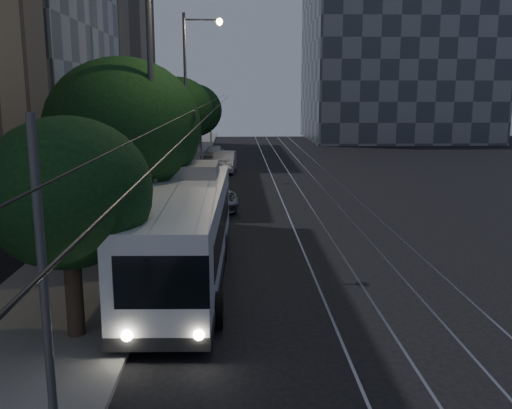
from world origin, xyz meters
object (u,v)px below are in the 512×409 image
object	(u,v)px
car_white_c	(224,162)
streetlamp_near	(164,74)
car_white_b	(207,174)
streetlamp_far	(192,83)
car_white_a	(205,183)
car_white_d	(214,153)
trolleybus	(185,232)
pickup_silver	(201,193)

from	to	relation	value
car_white_c	streetlamp_near	distance (m)	25.50
car_white_b	streetlamp_far	distance (m)	6.45
car_white_a	car_white_c	bearing A→B (deg)	91.71
car_white_a	car_white_d	size ratio (longest dim) A/B	0.85
car_white_c	streetlamp_far	xyz separation A→B (m)	(-2.09, -4.23, 5.99)
car_white_a	car_white_b	xyz separation A→B (m)	(0.00, 3.04, 0.11)
car_white_d	streetlamp_near	distance (m)	32.25
car_white_c	streetlamp_near	world-z (taller)	streetlamp_near
car_white_d	streetlamp_near	xyz separation A→B (m)	(-0.47, -31.66, 6.12)
trolleybus	car_white_b	distance (m)	19.72
car_white_d	streetlamp_far	world-z (taller)	streetlamp_far
trolleybus	pickup_silver	distance (m)	11.99
car_white_b	streetlamp_far	size ratio (longest dim) A/B	0.43
trolleybus	car_white_a	distance (m)	16.69
car_white_a	streetlamp_far	xyz separation A→B (m)	(-1.07, 4.99, 6.17)
pickup_silver	car_white_a	bearing A→B (deg)	69.80
car_white_c	streetlamp_near	xyz separation A→B (m)	(-1.49, -24.73, 6.04)
car_white_c	trolleybus	bearing A→B (deg)	-88.63
pickup_silver	car_white_c	xyz separation A→B (m)	(1.02, 13.92, -0.05)
car_white_b	streetlamp_far	xyz separation A→B (m)	(-1.07, 1.95, 6.06)
car_white_a	car_white_b	size ratio (longest dim) A/B	0.72
car_white_d	streetlamp_far	distance (m)	12.75
car_white_c	car_white_b	bearing A→B (deg)	-96.21
car_white_c	car_white_d	distance (m)	7.01
trolleybus	car_white_a	size ratio (longest dim) A/B	3.44
trolleybus	car_white_d	world-z (taller)	trolleybus
car_white_d	car_white_c	bearing A→B (deg)	-77.83
streetlamp_near	car_white_c	bearing A→B (deg)	86.55
streetlamp_near	trolleybus	bearing A→B (deg)	-59.92
pickup_silver	car_white_b	world-z (taller)	pickup_silver
pickup_silver	car_white_d	bearing A→B (deg)	69.72
car_white_a	streetlamp_far	world-z (taller)	streetlamp_far
car_white_d	streetlamp_near	world-z (taller)	streetlamp_near
car_white_a	car_white_b	world-z (taller)	car_white_b
car_white_b	streetlamp_near	bearing A→B (deg)	-81.38
car_white_a	streetlamp_far	size ratio (longest dim) A/B	0.31
pickup_silver	car_white_a	distance (m)	4.70
pickup_silver	car_white_c	bearing A→B (deg)	65.52
trolleybus	car_white_b	xyz separation A→B (m)	(-0.20, 19.70, -0.95)
car_white_d	streetlamp_near	bearing A→B (deg)	-87.07
trolleybus	car_white_d	size ratio (longest dim) A/B	2.93
pickup_silver	car_white_c	size ratio (longest dim) A/B	1.26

